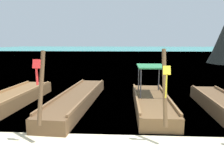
{
  "coord_description": "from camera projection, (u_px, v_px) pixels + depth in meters",
  "views": [
    {
      "loc": [
        0.48,
        -5.2,
        2.81
      ],
      "look_at": [
        0.0,
        3.18,
        1.2
      ],
      "focal_mm": 35.58,
      "sensor_mm": 36.0,
      "label": 1
    }
  ],
  "objects": [
    {
      "name": "ground",
      "position": [
        105.0,
        154.0,
        5.65
      ],
      "size": [
        120.0,
        120.0,
        0.0
      ],
      "primitive_type": "plane",
      "color": "beige"
    },
    {
      "name": "longtail_boat_pink_ribbon",
      "position": [
        9.0,
        101.0,
        9.67
      ],
      "size": [
        1.61,
        6.82,
        2.45
      ],
      "color": "brown",
      "rests_on": "ground"
    },
    {
      "name": "longtail_boat_yellow_ribbon",
      "position": [
        152.0,
        102.0,
        9.34
      ],
      "size": [
        1.39,
        5.96,
        2.61
      ],
      "color": "brown",
      "rests_on": "ground"
    },
    {
      "name": "longtail_boat_red_ribbon",
      "position": [
        77.0,
        99.0,
        9.94
      ],
      "size": [
        1.71,
        7.37,
        2.56
      ],
      "color": "brown",
      "rests_on": "ground"
    },
    {
      "name": "sea_water",
      "position": [
        123.0,
        51.0,
        65.64
      ],
      "size": [
        120.0,
        120.0,
        0.0
      ],
      "primitive_type": "plane",
      "color": "teal",
      "rests_on": "ground"
    }
  ]
}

